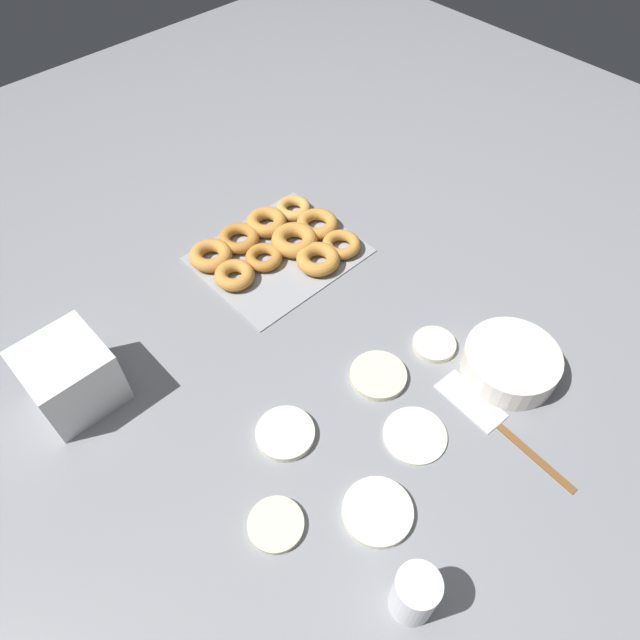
{
  "coord_description": "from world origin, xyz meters",
  "views": [
    {
      "loc": [
        0.41,
        0.42,
        0.93
      ],
      "look_at": [
        -0.08,
        -0.1,
        0.04
      ],
      "focal_mm": 32.0,
      "sensor_mm": 36.0,
      "label": 1
    }
  ],
  "objects_px": {
    "pancake_2": "(378,376)",
    "spatula": "(484,412)",
    "pancake_0": "(285,433)",
    "container_stack": "(70,376)",
    "pancake_4": "(378,512)",
    "pancake_3": "(415,435)",
    "batter_bowl": "(510,363)",
    "paper_cup": "(415,594)",
    "pancake_5": "(434,344)",
    "donut_tray": "(279,244)",
    "pancake_1": "(276,525)"
  },
  "relations": [
    {
      "from": "pancake_3",
      "to": "container_stack",
      "type": "bearing_deg",
      "value": -51.09
    },
    {
      "from": "pancake_2",
      "to": "container_stack",
      "type": "bearing_deg",
      "value": -39.26
    },
    {
      "from": "pancake_0",
      "to": "pancake_4",
      "type": "bearing_deg",
      "value": 94.7
    },
    {
      "from": "pancake_5",
      "to": "donut_tray",
      "type": "height_order",
      "value": "donut_tray"
    },
    {
      "from": "pancake_1",
      "to": "donut_tray",
      "type": "height_order",
      "value": "donut_tray"
    },
    {
      "from": "donut_tray",
      "to": "pancake_2",
      "type": "bearing_deg",
      "value": 77.18
    },
    {
      "from": "pancake_2",
      "to": "spatula",
      "type": "height_order",
      "value": "pancake_2"
    },
    {
      "from": "pancake_3",
      "to": "spatula",
      "type": "distance_m",
      "value": 0.14
    },
    {
      "from": "pancake_0",
      "to": "container_stack",
      "type": "relative_size",
      "value": 0.73
    },
    {
      "from": "batter_bowl",
      "to": "container_stack",
      "type": "distance_m",
      "value": 0.82
    },
    {
      "from": "pancake_4",
      "to": "pancake_0",
      "type": "bearing_deg",
      "value": -85.3
    },
    {
      "from": "pancake_2",
      "to": "paper_cup",
      "type": "height_order",
      "value": "paper_cup"
    },
    {
      "from": "pancake_5",
      "to": "container_stack",
      "type": "height_order",
      "value": "container_stack"
    },
    {
      "from": "pancake_0",
      "to": "donut_tray",
      "type": "height_order",
      "value": "donut_tray"
    },
    {
      "from": "pancake_0",
      "to": "spatula",
      "type": "xyz_separation_m",
      "value": [
        -0.3,
        0.22,
        -0.0
      ]
    },
    {
      "from": "pancake_4",
      "to": "donut_tray",
      "type": "height_order",
      "value": "donut_tray"
    },
    {
      "from": "pancake_4",
      "to": "paper_cup",
      "type": "bearing_deg",
      "value": 63.37
    },
    {
      "from": "pancake_5",
      "to": "paper_cup",
      "type": "height_order",
      "value": "paper_cup"
    },
    {
      "from": "pancake_5",
      "to": "donut_tray",
      "type": "distance_m",
      "value": 0.43
    },
    {
      "from": "donut_tray",
      "to": "container_stack",
      "type": "xyz_separation_m",
      "value": [
        0.53,
        0.04,
        0.05
      ]
    },
    {
      "from": "pancake_0",
      "to": "pancake_5",
      "type": "xyz_separation_m",
      "value": [
        -0.35,
        0.06,
        -0.0
      ]
    },
    {
      "from": "pancake_3",
      "to": "donut_tray",
      "type": "bearing_deg",
      "value": -104.17
    },
    {
      "from": "pancake_0",
      "to": "pancake_1",
      "type": "bearing_deg",
      "value": 43.67
    },
    {
      "from": "pancake_1",
      "to": "spatula",
      "type": "xyz_separation_m",
      "value": [
        -0.42,
        0.1,
        -0.0
      ]
    },
    {
      "from": "pancake_5",
      "to": "pancake_3",
      "type": "bearing_deg",
      "value": 30.35
    },
    {
      "from": "pancake_4",
      "to": "pancake_3",
      "type": "bearing_deg",
      "value": -161.81
    },
    {
      "from": "pancake_5",
      "to": "spatula",
      "type": "height_order",
      "value": "pancake_5"
    },
    {
      "from": "paper_cup",
      "to": "pancake_5",
      "type": "bearing_deg",
      "value": -144.49
    },
    {
      "from": "container_stack",
      "to": "donut_tray",
      "type": "bearing_deg",
      "value": -175.35
    },
    {
      "from": "pancake_4",
      "to": "donut_tray",
      "type": "bearing_deg",
      "value": -116.19
    },
    {
      "from": "pancake_0",
      "to": "pancake_3",
      "type": "relative_size",
      "value": 0.93
    },
    {
      "from": "donut_tray",
      "to": "pancake_3",
      "type": "bearing_deg",
      "value": 75.83
    },
    {
      "from": "pancake_4",
      "to": "pancake_1",
      "type": "bearing_deg",
      "value": -35.97
    },
    {
      "from": "pancake_2",
      "to": "pancake_0",
      "type": "bearing_deg",
      "value": -7.82
    },
    {
      "from": "container_stack",
      "to": "spatula",
      "type": "distance_m",
      "value": 0.76
    },
    {
      "from": "paper_cup",
      "to": "spatula",
      "type": "height_order",
      "value": "paper_cup"
    },
    {
      "from": "pancake_5",
      "to": "donut_tray",
      "type": "xyz_separation_m",
      "value": [
        0.05,
        -0.43,
        0.01
      ]
    },
    {
      "from": "donut_tray",
      "to": "pancake_5",
      "type": "bearing_deg",
      "value": 96.08
    },
    {
      "from": "paper_cup",
      "to": "batter_bowl",
      "type": "bearing_deg",
      "value": -162.14
    },
    {
      "from": "pancake_3",
      "to": "container_stack",
      "type": "distance_m",
      "value": 0.63
    },
    {
      "from": "pancake_1",
      "to": "pancake_3",
      "type": "distance_m",
      "value": 0.29
    },
    {
      "from": "donut_tray",
      "to": "container_stack",
      "type": "bearing_deg",
      "value": 4.65
    },
    {
      "from": "pancake_3",
      "to": "paper_cup",
      "type": "xyz_separation_m",
      "value": [
        0.22,
        0.18,
        0.05
      ]
    },
    {
      "from": "spatula",
      "to": "paper_cup",
      "type": "bearing_deg",
      "value": 112.82
    },
    {
      "from": "pancake_3",
      "to": "paper_cup",
      "type": "distance_m",
      "value": 0.28
    },
    {
      "from": "container_stack",
      "to": "paper_cup",
      "type": "relative_size",
      "value": 1.39
    },
    {
      "from": "donut_tray",
      "to": "pancake_1",
      "type": "bearing_deg",
      "value": 48.98
    },
    {
      "from": "pancake_4",
      "to": "container_stack",
      "type": "relative_size",
      "value": 0.8
    },
    {
      "from": "pancake_3",
      "to": "batter_bowl",
      "type": "relative_size",
      "value": 0.63
    },
    {
      "from": "pancake_2",
      "to": "container_stack",
      "type": "height_order",
      "value": "container_stack"
    }
  ]
}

